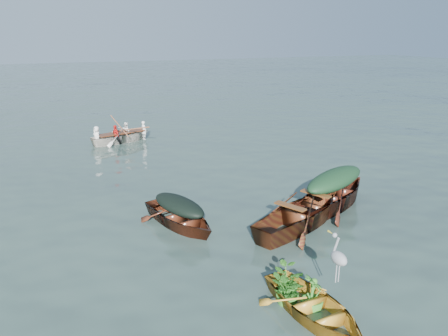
% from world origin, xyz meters
% --- Properties ---
extents(ground, '(140.00, 140.00, 0.00)m').
position_xyz_m(ground, '(0.00, 0.00, 0.00)').
color(ground, '#334841').
rests_on(ground, ground).
extents(yellow_dinghy, '(1.58, 3.07, 0.78)m').
position_xyz_m(yellow_dinghy, '(-2.44, -4.05, 0.00)').
color(yellow_dinghy, '#B98D24').
rests_on(yellow_dinghy, ground).
extents(dark_covered_boat, '(2.24, 3.71, 0.86)m').
position_xyz_m(dark_covered_boat, '(-3.42, 0.55, 0.00)').
color(dark_covered_boat, '#572414').
rests_on(dark_covered_boat, ground).
extents(green_tarp_boat, '(5.10, 3.47, 1.18)m').
position_xyz_m(green_tarp_boat, '(1.02, -0.02, 0.00)').
color(green_tarp_boat, '#471810').
rests_on(green_tarp_boat, ground).
extents(open_wooden_boat, '(5.09, 3.35, 1.17)m').
position_xyz_m(open_wooden_boat, '(-0.50, -0.73, 0.00)').
color(open_wooden_boat, '#593416').
rests_on(open_wooden_boat, ground).
extents(rowed_boat, '(4.11, 2.25, 0.92)m').
position_xyz_m(rowed_boat, '(-3.02, 10.27, 0.00)').
color(rowed_boat, silver).
rests_on(rowed_boat, ground).
extents(dark_tarp_cover, '(1.23, 2.04, 0.40)m').
position_xyz_m(dark_tarp_cover, '(-3.42, 0.55, 0.63)').
color(dark_tarp_cover, black).
rests_on(dark_tarp_cover, dark_covered_boat).
extents(green_tarp_cover, '(2.80, 1.91, 0.52)m').
position_xyz_m(green_tarp_cover, '(1.02, -0.02, 0.85)').
color(green_tarp_cover, '#14311D').
rests_on(green_tarp_cover, green_tarp_boat).
extents(thwart_benches, '(2.61, 1.81, 0.04)m').
position_xyz_m(thwart_benches, '(-0.50, -0.73, 0.61)').
color(thwart_benches, '#573014').
rests_on(thwart_benches, open_wooden_boat).
extents(heron, '(0.32, 0.43, 0.92)m').
position_xyz_m(heron, '(-1.90, -3.94, 0.85)').
color(heron, '#92959A').
rests_on(heron, yellow_dinghy).
extents(dinghy_weeds, '(0.79, 0.97, 0.60)m').
position_xyz_m(dinghy_weeds, '(-2.47, -3.50, 0.69)').
color(dinghy_weeds, '#27691B').
rests_on(dinghy_weeds, yellow_dinghy).
extents(rowers, '(2.95, 1.80, 0.76)m').
position_xyz_m(rowers, '(-3.02, 10.27, 0.84)').
color(rowers, silver).
rests_on(rowers, rowed_boat).
extents(oars, '(1.31, 2.66, 0.06)m').
position_xyz_m(oars, '(-3.02, 10.27, 0.49)').
color(oars, '#935638').
rests_on(oars, rowed_boat).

